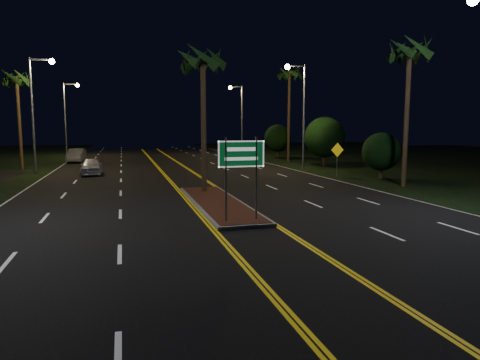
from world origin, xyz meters
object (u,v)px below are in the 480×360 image
object	(u,v)px
streetlight_right_mid	(300,104)
streetlight_right_far	(239,112)
streetlight_left_far	(68,111)
palm_right_near	(410,51)
palm_left_far	(17,79)
shrub_far	(278,138)
median_island	(218,203)
palm_right_far	(289,74)
warning_sign	(337,155)
shrub_mid	(324,137)
highway_sign	(241,162)
car_near	(91,165)
palm_median	(203,60)
car_far	(76,154)
streetlight_left_mid	(37,102)
shrub_near	(381,152)

from	to	relation	value
streetlight_right_mid	streetlight_right_far	world-z (taller)	same
streetlight_left_far	palm_right_near	world-z (taller)	palm_right_near
palm_left_far	shrub_far	xyz separation A→B (m)	(26.60, 8.00, -5.41)
median_island	palm_right_far	xyz separation A→B (m)	(12.80, 23.00, 9.06)
streetlight_right_mid	warning_sign	world-z (taller)	streetlight_right_mid
palm_left_far	shrub_mid	distance (m)	27.56
highway_sign	palm_left_far	bearing A→B (deg)	116.92
streetlight_right_far	car_near	size ratio (longest dim) A/B	1.97
highway_sign	palm_median	world-z (taller)	palm_median
streetlight_left_far	palm_left_far	world-z (taller)	streetlight_left_far
warning_sign	palm_median	bearing A→B (deg)	-158.54
car_far	palm_right_near	bearing A→B (deg)	-46.73
warning_sign	car_far	bearing A→B (deg)	131.25
palm_right_far	car_far	world-z (taller)	palm_right_far
streetlight_left_far	palm_right_far	bearing A→B (deg)	-30.88
streetlight_left_mid	warning_sign	xyz separation A→B (m)	(21.78, -7.87, -4.02)
streetlight_right_far	streetlight_left_mid	bearing A→B (deg)	-139.70
median_island	streetlight_right_mid	world-z (taller)	streetlight_right_mid
streetlight_right_mid	shrub_mid	world-z (taller)	streetlight_right_mid
palm_median	car_near	bearing A→B (deg)	119.45
streetlight_left_far	shrub_mid	distance (m)	31.85
streetlight_left_far	shrub_far	bearing A→B (deg)	-18.14
median_island	car_far	world-z (taller)	car_far
car_far	warning_sign	xyz separation A→B (m)	(20.21, -19.14, 0.82)
streetlight_left_mid	car_far	distance (m)	12.36
streetlight_right_mid	shrub_far	distance (m)	14.74
shrub_near	shrub_mid	bearing A→B (deg)	87.14
streetlight_left_far	warning_sign	size ratio (longest dim) A/B	3.57
car_far	median_island	bearing A→B (deg)	-69.45
palm_left_far	shrub_far	world-z (taller)	palm_left_far
highway_sign	shrub_mid	size ratio (longest dim) A/B	0.69
median_island	streetlight_right_mid	size ratio (longest dim) A/B	1.14
streetlight_right_mid	palm_right_far	size ratio (longest dim) A/B	0.87
highway_sign	car_near	xyz separation A→B (m)	(-6.71, 19.59, -1.64)
streetlight_left_mid	streetlight_right_far	bearing A→B (deg)	40.30
highway_sign	palm_right_far	bearing A→B (deg)	64.80
streetlight_left_far	streetlight_left_mid	bearing A→B (deg)	-90.00
streetlight_right_mid	palm_median	distance (m)	15.73
palm_right_far	shrub_near	distance (m)	17.56
palm_left_far	streetlight_left_mid	bearing A→B (deg)	-61.33
palm_right_far	shrub_far	bearing A→B (deg)	80.54
streetlight_right_mid	palm_right_near	xyz separation A→B (m)	(1.89, -12.00, 2.56)
palm_left_far	car_far	world-z (taller)	palm_left_far
streetlight_right_far	palm_right_near	bearing A→B (deg)	-86.63
palm_median	shrub_near	xyz separation A→B (m)	(13.50, 3.50, -5.33)
shrub_near	car_far	distance (m)	31.01
palm_right_far	warning_sign	world-z (taller)	palm_right_far
shrub_mid	car_near	distance (m)	20.87
highway_sign	streetlight_right_mid	world-z (taller)	streetlight_right_mid
streetlight_left_far	median_island	bearing A→B (deg)	-74.00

